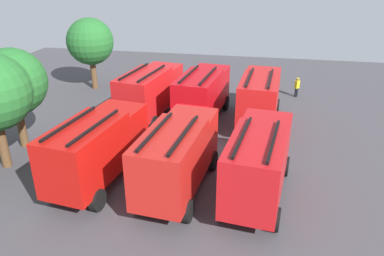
{
  "coord_description": "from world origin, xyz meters",
  "views": [
    {
      "loc": [
        -20.98,
        -4.09,
        11.07
      ],
      "look_at": [
        0.0,
        0.0,
        1.4
      ],
      "focal_mm": 35.13,
      "sensor_mm": 36.0,
      "label": 1
    }
  ],
  "objects": [
    {
      "name": "ground_plane",
      "position": [
        0.0,
        0.0,
        0.0
      ],
      "size": [
        50.78,
        50.78,
        0.0
      ],
      "primitive_type": "plane",
      "color": "#423F44"
    },
    {
      "name": "fire_truck_0",
      "position": [
        -4.7,
        -4.22,
        2.15
      ],
      "size": [
        7.43,
        3.43,
        3.88
      ],
      "rotation": [
        0.0,
        0.0,
        -0.12
      ],
      "color": "red",
      "rests_on": "ground"
    },
    {
      "name": "fire_truck_1",
      "position": [
        4.71,
        -4.0,
        2.15
      ],
      "size": [
        7.33,
        3.1,
        3.88
      ],
      "rotation": [
        0.0,
        0.0,
        -0.06
      ],
      "color": "red",
      "rests_on": "ground"
    },
    {
      "name": "fire_truck_2",
      "position": [
        -4.87,
        -0.22,
        2.15
      ],
      "size": [
        7.4,
        3.31,
        3.88
      ],
      "rotation": [
        0.0,
        0.0,
        -0.09
      ],
      "color": "red",
      "rests_on": "ground"
    },
    {
      "name": "fire_truck_3",
      "position": [
        4.63,
        0.11,
        2.15
      ],
      "size": [
        7.42,
        3.37,
        3.88
      ],
      "rotation": [
        0.0,
        0.0,
        -0.11
      ],
      "color": "red",
      "rests_on": "ground"
    },
    {
      "name": "fire_truck_4",
      "position": [
        -4.82,
        4.08,
        2.15
      ],
      "size": [
        7.46,
        3.52,
        3.88
      ],
      "rotation": [
        0.0,
        0.0,
        -0.13
      ],
      "color": "red",
      "rests_on": "ground"
    },
    {
      "name": "fire_truck_5",
      "position": [
        4.46,
        4.01,
        2.15
      ],
      "size": [
        7.48,
        3.6,
        3.88
      ],
      "rotation": [
        0.0,
        0.0,
        -0.15
      ],
      "color": "red",
      "rests_on": "ground"
    },
    {
      "name": "firefighter_0",
      "position": [
        10.61,
        -4.85,
        0.9
      ],
      "size": [
        0.46,
        0.47,
        1.62
      ],
      "rotation": [
        0.0,
        0.0,
        5.57
      ],
      "color": "black",
      "rests_on": "ground"
    },
    {
      "name": "firefighter_1",
      "position": [
        8.66,
        6.9,
        0.94
      ],
      "size": [
        0.36,
        0.48,
        1.69
      ],
      "rotation": [
        0.0,
        0.0,
        2.81
      ],
      "color": "black",
      "rests_on": "ground"
    },
    {
      "name": "firefighter_2",
      "position": [
        0.56,
        1.97,
        0.92
      ],
      "size": [
        0.36,
        0.47,
        1.65
      ],
      "rotation": [
        0.0,
        0.0,
        2.84
      ],
      "color": "black",
      "rests_on": "ground"
    },
    {
      "name": "firefighter_3",
      "position": [
        9.44,
        1.13,
        0.93
      ],
      "size": [
        0.42,
        0.48,
        1.66
      ],
      "rotation": [
        0.0,
        0.0,
        2.6
      ],
      "color": "black",
      "rests_on": "ground"
    },
    {
      "name": "firefighter_4",
      "position": [
        11.35,
        -7.08,
        0.95
      ],
      "size": [
        0.48,
        0.45,
        1.7
      ],
      "rotation": [
        0.0,
        0.0,
        4.02
      ],
      "color": "black",
      "rests_on": "ground"
    },
    {
      "name": "tree_2",
      "position": [
        -1.75,
        10.68,
        4.26
      ],
      "size": [
        4.09,
        4.09,
        6.34
      ],
      "color": "brown",
      "rests_on": "ground"
    },
    {
      "name": "tree_3",
      "position": [
        10.22,
        11.23,
        4.31
      ],
      "size": [
        4.13,
        4.13,
        6.4
      ],
      "color": "brown",
      "rests_on": "ground"
    },
    {
      "name": "traffic_cone_0",
      "position": [
        0.63,
        5.86,
        0.32
      ],
      "size": [
        0.44,
        0.44,
        0.63
      ],
      "primitive_type": "cone",
      "color": "#F2600C",
      "rests_on": "ground"
    },
    {
      "name": "traffic_cone_1",
      "position": [
        -5.47,
        5.89,
        0.29
      ],
      "size": [
        0.41,
        0.41,
        0.59
      ],
      "primitive_type": "cone",
      "color": "#F2600C",
      "rests_on": "ground"
    }
  ]
}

